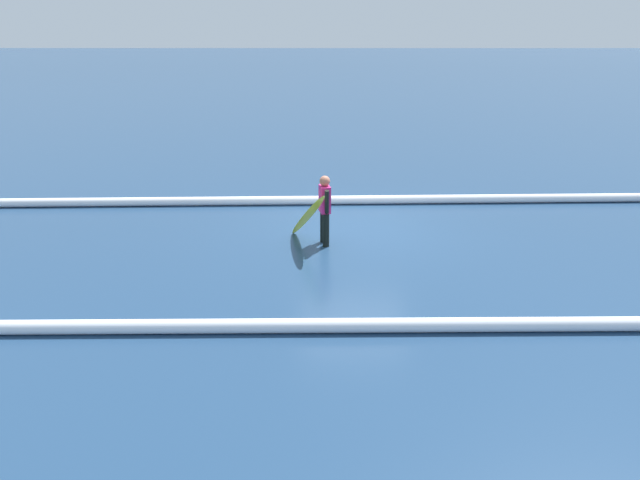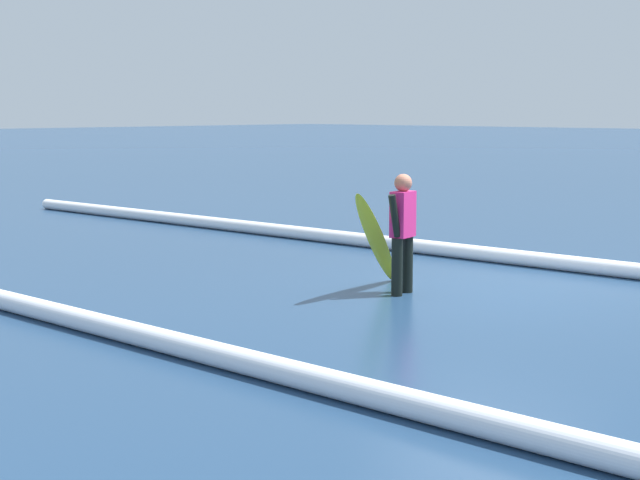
# 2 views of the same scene
# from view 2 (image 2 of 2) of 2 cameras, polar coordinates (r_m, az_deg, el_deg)

# --- Properties ---
(ground_plane) EXTENTS (198.21, 198.21, 0.00)m
(ground_plane) POSITION_cam_2_polar(r_m,az_deg,el_deg) (12.53, 9.95, -2.97)
(ground_plane) COLOR navy
(surfer) EXTENTS (0.26, 0.59, 1.50)m
(surfer) POSITION_cam_2_polar(r_m,az_deg,el_deg) (12.07, 4.87, 0.75)
(surfer) COLOR black
(surfer) RESTS_ON ground_plane
(surfboard) EXTENTS (0.91, 1.63, 1.34)m
(surfboard) POSITION_cam_2_polar(r_m,az_deg,el_deg) (12.26, 3.32, 0.01)
(surfboard) COLOR yellow
(surfboard) RESTS_ON ground_plane
(wave_crest_foreground) EXTENTS (22.41, 0.97, 0.23)m
(wave_crest_foreground) POSITION_cam_2_polar(r_m,az_deg,el_deg) (15.25, 7.81, -0.60)
(wave_crest_foreground) COLOR white
(wave_crest_foreground) RESTS_ON ground_plane
(wave_crest_midground) EXTENTS (14.67, 0.44, 0.23)m
(wave_crest_midground) POSITION_cam_2_polar(r_m,az_deg,el_deg) (9.30, -8.80, -5.95)
(wave_crest_midground) COLOR white
(wave_crest_midground) RESTS_ON ground_plane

